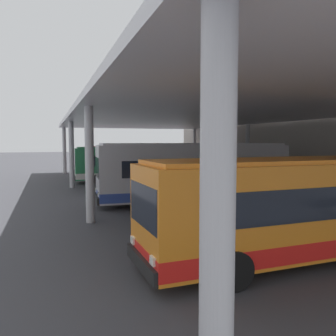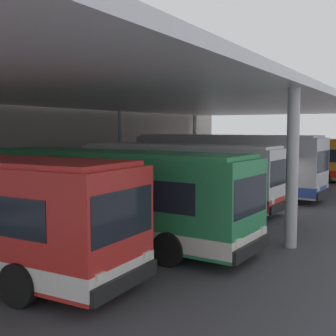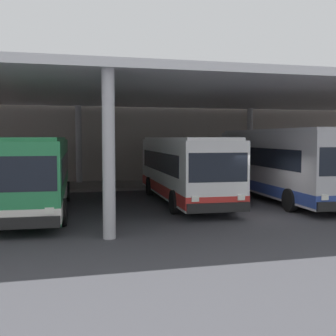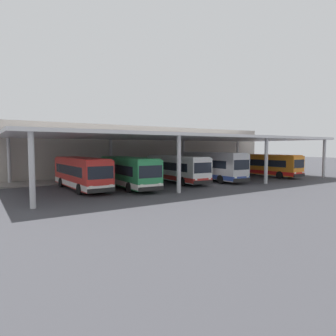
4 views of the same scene
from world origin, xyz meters
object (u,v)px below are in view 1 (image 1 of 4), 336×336
(bus_far_bay, at_px, (194,172))
(trash_bin, at_px, (288,184))
(bus_second_bay, at_px, (134,163))
(bench_waiting, at_px, (263,179))
(bus_departing, at_px, (304,207))
(bus_middle_bay, at_px, (173,169))
(bus_nearest_bay, at_px, (138,161))

(bus_far_bay, relative_size, trash_bin, 11.69)
(bus_second_bay, xyz_separation_m, bus_far_bay, (11.90, 0.72, 0.19))
(bus_far_bay, relative_size, bench_waiting, 6.36)
(bus_departing, height_order, trash_bin, bus_departing)
(bus_far_bay, bearing_deg, bus_departing, -3.73)
(bus_middle_bay, bearing_deg, bus_second_bay, -170.19)
(trash_bin, bearing_deg, bus_nearest_bay, -155.83)
(bus_far_bay, bearing_deg, trash_bin, 97.88)
(bus_far_bay, bearing_deg, bench_waiting, 119.12)
(bus_middle_bay, relative_size, bus_far_bay, 0.93)
(bus_second_bay, relative_size, trash_bin, 10.87)
(bus_second_bay, bearing_deg, bus_departing, 0.17)
(bus_second_bay, bearing_deg, bench_waiting, 49.35)
(bus_departing, bearing_deg, bus_middle_bay, 175.67)
(bus_middle_bay, xyz_separation_m, trash_bin, (3.89, 7.14, -0.98))
(bus_middle_bay, xyz_separation_m, bus_departing, (14.99, -1.13, 0.00))
(bus_nearest_bay, distance_m, bench_waiting, 13.89)
(bus_second_bay, distance_m, trash_bin, 13.71)
(bus_nearest_bay, height_order, bus_departing, same)
(trash_bin, bearing_deg, bench_waiting, 174.18)
(bus_second_bay, relative_size, bench_waiting, 5.92)
(bench_waiting, relative_size, trash_bin, 1.84)
(bus_nearest_bay, distance_m, bus_far_bay, 16.31)
(bench_waiting, bearing_deg, bus_middle_bay, -93.91)
(bus_nearest_bay, xyz_separation_m, bus_second_bay, (4.39, -1.50, 0.00))
(bus_second_bay, distance_m, bus_far_bay, 11.92)
(bus_middle_bay, bearing_deg, bus_far_bay, -5.54)
(bus_nearest_bay, relative_size, bench_waiting, 5.88)
(bus_middle_bay, distance_m, bus_far_bay, 4.98)
(bus_nearest_bay, bearing_deg, bus_departing, -3.13)
(bus_departing, xyz_separation_m, bench_waiting, (-14.48, 8.62, -0.99))
(bus_far_bay, xyz_separation_m, bench_waiting, (-4.44, 7.97, -1.18))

